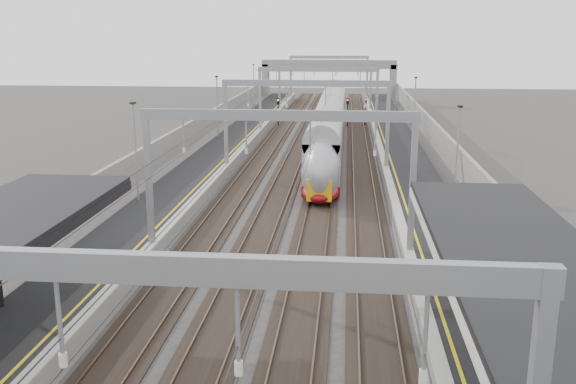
# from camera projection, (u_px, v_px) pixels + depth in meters

# --- Properties ---
(platform_left) EXTENTS (4.00, 120.00, 1.00)m
(platform_left) POSITION_uv_depth(u_px,v_px,m) (214.00, 162.00, 54.21)
(platform_left) COLOR black
(platform_left) RESTS_ON ground
(platform_right) EXTENTS (4.00, 120.00, 1.00)m
(platform_right) POSITION_uv_depth(u_px,v_px,m) (405.00, 165.00, 52.77)
(platform_right) COLOR black
(platform_right) RESTS_ON ground
(tracks) EXTENTS (11.40, 140.00, 0.20)m
(tracks) POSITION_uv_depth(u_px,v_px,m) (308.00, 169.00, 53.60)
(tracks) COLOR black
(tracks) RESTS_ON ground
(overhead_line) EXTENTS (13.00, 140.00, 6.60)m
(overhead_line) POSITION_uv_depth(u_px,v_px,m) (313.00, 89.00, 58.54)
(overhead_line) COLOR gray
(overhead_line) RESTS_ON platform_left
(overbridge) EXTENTS (22.00, 2.20, 6.90)m
(overbridge) POSITION_uv_depth(u_px,v_px,m) (329.00, 70.00, 105.51)
(overbridge) COLOR slate
(overbridge) RESTS_ON ground
(wall_left) EXTENTS (0.30, 120.00, 3.20)m
(wall_left) POSITION_uv_depth(u_px,v_px,m) (176.00, 148.00, 54.23)
(wall_left) COLOR slate
(wall_left) RESTS_ON ground
(wall_right) EXTENTS (0.30, 120.00, 3.20)m
(wall_right) POSITION_uv_depth(u_px,v_px,m) (445.00, 153.00, 52.22)
(wall_right) COLOR slate
(wall_right) RESTS_ON ground
(train) EXTENTS (2.59, 47.28, 4.11)m
(train) POSITION_uv_depth(u_px,v_px,m) (329.00, 129.00, 62.10)
(train) COLOR maroon
(train) RESTS_ON ground
(signal_green) EXTENTS (0.32, 0.32, 3.48)m
(signal_green) POSITION_uv_depth(u_px,v_px,m) (278.00, 107.00, 77.90)
(signal_green) COLOR black
(signal_green) RESTS_ON ground
(signal_red_near) EXTENTS (0.32, 0.32, 3.48)m
(signal_red_near) POSITION_uv_depth(u_px,v_px,m) (348.00, 107.00, 77.95)
(signal_red_near) COLOR black
(signal_red_near) RESTS_ON ground
(signal_red_far) EXTENTS (0.32, 0.32, 3.48)m
(signal_red_far) POSITION_uv_depth(u_px,v_px,m) (365.00, 106.00, 78.90)
(signal_red_far) COLOR black
(signal_red_far) RESTS_ON ground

